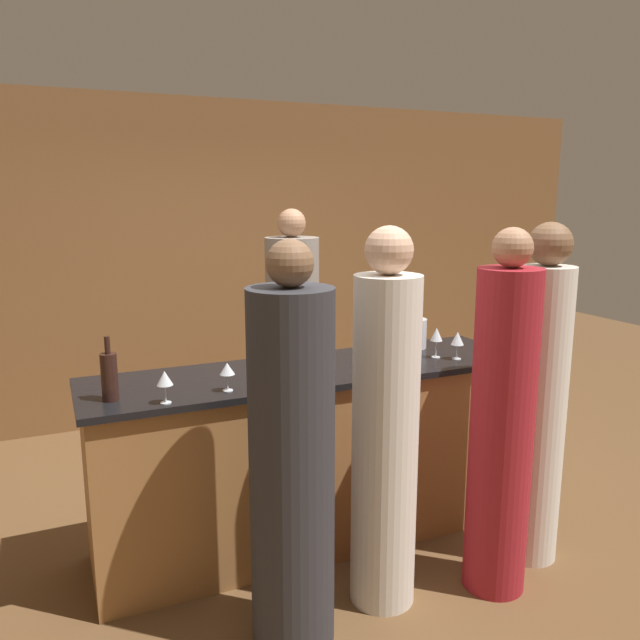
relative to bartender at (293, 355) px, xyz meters
The scene contains 18 objects.
ground_plane 1.25m from the bartender, 103.96° to the right, with size 14.00×14.00×0.00m, color brown.
back_wall 1.62m from the bartender, 98.08° to the left, with size 8.00×0.06×2.80m.
bar_counter 0.97m from the bartender, 103.96° to the right, with size 2.52×0.68×1.03m.
bartender is the anchor object (origin of this frame).
guest_0 1.74m from the bartender, 111.49° to the right, with size 0.37×0.37×1.81m.
guest_1 1.73m from the bartender, 61.89° to the right, with size 0.29×0.29×1.85m.
guest_2 1.54m from the bartender, 94.73° to the right, with size 0.32×0.32×1.85m.
guest_3 1.73m from the bartender, 74.87° to the right, with size 0.31×0.31×1.84m.
wine_bottle_0 1.67m from the bartender, 142.76° to the right, with size 0.08×0.08×0.31m.
ice_bucket 0.91m from the bartender, 51.09° to the right, with size 0.17×0.17×0.19m.
wine_glass_0 1.19m from the bartender, 80.88° to the right, with size 0.08×0.08×0.16m.
wine_glass_1 1.14m from the bartender, 73.57° to the right, with size 0.06×0.06×0.16m.
wine_glass_2 1.60m from the bartender, 133.36° to the right, with size 0.08×0.08×0.16m.
wine_glass_3 1.13m from the bartender, 60.18° to the right, with size 0.07×0.07×0.18m.
wine_glass_4 1.04m from the bartender, 72.10° to the right, with size 0.07×0.07×0.16m.
wine_glass_5 1.35m from the bartender, 125.33° to the right, with size 0.07×0.07×0.14m.
wine_glass_6 1.24m from the bartender, 58.39° to the right, with size 0.08×0.08×0.17m.
wine_glass_7 1.14m from the bartender, 109.69° to the right, with size 0.07×0.07×0.17m.
Camera 1 is at (-1.32, -3.10, 1.98)m, focal length 35.00 mm.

